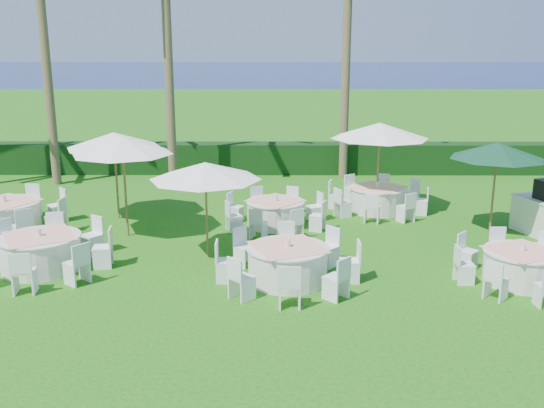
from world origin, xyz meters
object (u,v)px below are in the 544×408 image
at_px(banquet_table_e, 275,213).
at_px(umbrella_a, 122,145).
at_px(umbrella_green, 497,151).
at_px(umbrella_d, 380,131).
at_px(banquet_table_f, 378,198).
at_px(banquet_table_b, 288,263).
at_px(umbrella_c, 114,140).
at_px(banquet_table_c, 521,266).
at_px(banquet_table_a, 41,252).
at_px(umbrella_b, 205,171).
at_px(banquet_table_d, 6,216).

relative_size(banquet_table_e, umbrella_a, 1.05).
bearing_deg(umbrella_green, banquet_table_e, 173.39).
bearing_deg(umbrella_d, banquet_table_f, -74.38).
height_order(banquet_table_b, umbrella_green, umbrella_green).
bearing_deg(umbrella_c, banquet_table_c, -26.51).
relative_size(banquet_table_a, banquet_table_c, 1.13).
bearing_deg(umbrella_a, umbrella_green, 1.57).
xyz_separation_m(banquet_table_b, umbrella_a, (-4.27, 3.25, 2.06)).
xyz_separation_m(umbrella_b, umbrella_c, (-3.02, 3.38, 0.21)).
relative_size(banquet_table_a, banquet_table_d, 0.96).
bearing_deg(umbrella_c, umbrella_a, -68.41).
distance_m(banquet_table_a, banquet_table_e, 6.43).
xyz_separation_m(banquet_table_d, umbrella_c, (2.80, 1.29, 1.91)).
height_order(umbrella_d, umbrella_green, umbrella_d).
relative_size(banquet_table_b, umbrella_c, 1.13).
relative_size(banquet_table_a, banquet_table_f, 1.06).
distance_m(banquet_table_b, umbrella_b, 3.01).
distance_m(banquet_table_d, banquet_table_f, 10.86).
bearing_deg(banquet_table_a, umbrella_c, 80.49).
bearing_deg(umbrella_b, banquet_table_f, 41.22).
bearing_deg(umbrella_d, banquet_table_d, -168.30).
bearing_deg(banquet_table_b, banquet_table_f, 63.33).
relative_size(banquet_table_e, umbrella_green, 1.13).
distance_m(banquet_table_d, umbrella_b, 6.41).
bearing_deg(banquet_table_c, banquet_table_d, 163.89).
height_order(banquet_table_a, umbrella_a, umbrella_a).
xyz_separation_m(banquet_table_f, umbrella_green, (2.73, -2.27, 1.89)).
xyz_separation_m(umbrella_a, umbrella_c, (-0.67, 1.69, -0.13)).
bearing_deg(banquet_table_d, banquet_table_f, 11.36).
bearing_deg(umbrella_green, umbrella_b, -165.44).
distance_m(umbrella_a, umbrella_green, 9.91).
height_order(umbrella_b, umbrella_c, umbrella_c).
bearing_deg(umbrella_d, umbrella_c, -173.37).
distance_m(banquet_table_a, banquet_table_f, 9.96).
distance_m(banquet_table_d, umbrella_d, 11.05).
distance_m(banquet_table_e, umbrella_green, 6.23).
xyz_separation_m(banquet_table_a, banquet_table_f, (8.56, 5.10, -0.02)).
height_order(banquet_table_e, banquet_table_f, banquet_table_f).
relative_size(banquet_table_d, umbrella_d, 1.13).
bearing_deg(banquet_table_f, banquet_table_b, -116.67).
relative_size(umbrella_a, umbrella_c, 0.98).
xyz_separation_m(banquet_table_b, umbrella_green, (5.63, 3.52, 1.88)).
relative_size(banquet_table_e, banquet_table_f, 0.94).
relative_size(banquet_table_a, umbrella_c, 1.17).
xyz_separation_m(banquet_table_e, umbrella_d, (3.15, 1.64, 2.12)).
distance_m(banquet_table_a, banquet_table_c, 10.74).
distance_m(umbrella_c, umbrella_d, 7.88).
height_order(umbrella_a, umbrella_d, umbrella_d).
xyz_separation_m(umbrella_c, umbrella_green, (10.57, -1.42, -0.06)).
xyz_separation_m(banquet_table_e, umbrella_a, (-4.01, -0.96, 2.09)).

